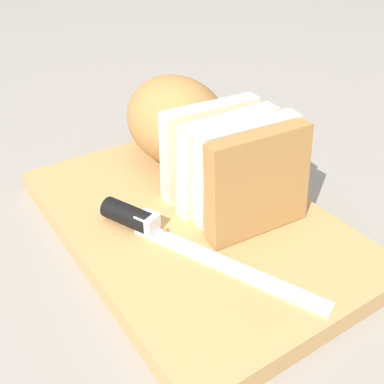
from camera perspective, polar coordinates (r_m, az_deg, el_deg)
ground_plane at (r=0.53m, az=-0.00°, el=-4.74°), size 3.00×3.00×0.00m
cutting_board at (r=0.53m, az=-0.00°, el=-3.77°), size 0.39×0.26×0.02m
bread_loaf at (r=0.57m, az=0.27°, el=6.88°), size 0.26×0.12×0.11m
bread_knife at (r=0.49m, az=-4.80°, el=-4.20°), size 0.24×0.12×0.02m
crumb_near_knife at (r=0.59m, az=-0.20°, el=2.52°), size 0.00×0.00×0.00m
crumb_near_loaf at (r=0.49m, az=-3.21°, el=-4.60°), size 0.01×0.01×0.01m
crumb_stray_left at (r=0.52m, az=-8.99°, el=-2.37°), size 0.01×0.01×0.01m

